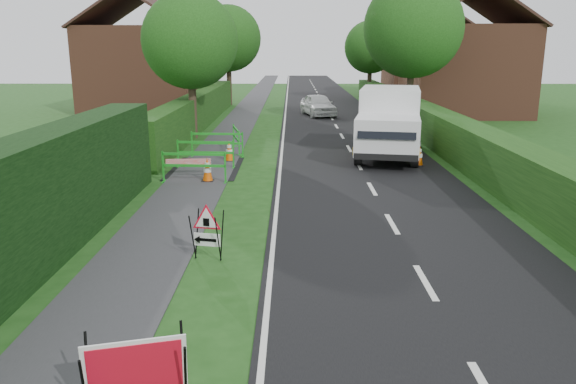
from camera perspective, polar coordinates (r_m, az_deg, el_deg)
name	(u,v)px	position (r m, az deg, el deg)	size (l,w,h in m)	color
ground	(288,307)	(9.49, 0.03, -11.63)	(120.00, 120.00, 0.00)	#1A4313
road_surface	(323,104)	(43.79, 3.61, 8.95)	(6.00, 90.00, 0.02)	black
footpath	(252,104)	(43.83, -3.68, 8.96)	(2.00, 90.00, 0.02)	#2D2D30
hedge_west_far	(199,127)	(31.22, -9.01, 6.58)	(1.00, 24.00, 1.80)	#14380F
hedge_east	(437,145)	(25.70, 14.94, 4.61)	(1.20, 50.00, 1.50)	#14380F
house_west	(142,67)	(39.83, -14.59, 12.15)	(7.50, 7.40, 7.88)	brown
house_east_a	(464,69)	(38.15, 17.42, 11.88)	(7.50, 7.40, 7.88)	brown
house_east_b	(428,63)	(51.93, 14.00, 12.62)	(7.50, 7.40, 7.88)	brown
tree_nw	(190,41)	(26.93, -9.92, 14.90)	(4.40, 4.40, 6.70)	#2D2116
tree_ne	(413,28)	(31.19, 12.60, 15.95)	(5.20, 5.20, 7.79)	#2D2116
tree_fw	(228,39)	(42.78, -6.10, 15.24)	(4.80, 4.80, 7.24)	#2D2116
tree_fe	(371,47)	(46.95, 8.39, 14.35)	(4.20, 4.20, 6.33)	#2D2116
red_rect_sign	(136,372)	(6.98, -15.20, -17.26)	(1.27, 0.95, 0.97)	black
triangle_sign	(205,228)	(11.31, -8.40, -3.64)	(0.80, 0.80, 0.99)	black
works_van	(389,121)	(22.43, 10.22, 7.10)	(3.28, 6.07, 2.63)	silver
traffic_cone_0	(419,155)	(20.96, 13.16, 3.67)	(0.38, 0.38, 0.79)	black
traffic_cone_1	(418,144)	(23.45, 13.05, 4.80)	(0.38, 0.38, 0.79)	black
traffic_cone_2	(417,138)	(24.91, 12.98, 5.35)	(0.38, 0.38, 0.79)	black
traffic_cone_3	(207,169)	(18.16, -8.19, 2.28)	(0.38, 0.38, 0.79)	black
traffic_cone_4	(229,151)	(21.37, -5.99, 4.18)	(0.38, 0.38, 0.79)	black
ped_barrier_0	(194,163)	(18.02, -9.54, 2.91)	(2.08, 0.49, 1.00)	#198E1F
ped_barrier_1	(205,150)	(20.24, -8.39, 4.21)	(2.08, 0.48, 1.00)	#198E1F
ped_barrier_2	(217,141)	(22.17, -7.22, 5.14)	(2.08, 0.47, 1.00)	#198E1F
ped_barrier_3	(236,136)	(23.39, -5.29, 5.67)	(0.77, 2.09, 1.00)	#198E1F
redwhite_plank	(189,176)	(19.17, -10.03, 1.65)	(1.50, 0.04, 0.25)	red
hatchback_car	(318,105)	(35.86, 3.07, 8.84)	(1.62, 4.02, 1.37)	white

